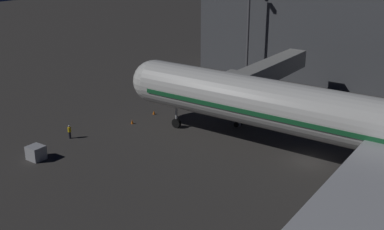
% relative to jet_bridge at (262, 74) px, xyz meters
% --- Properties ---
extents(ground_plane, '(320.00, 320.00, 0.00)m').
position_rel_jet_bridge_xyz_m(ground_plane, '(11.09, 11.49, -5.51)').
color(ground_plane, '#383533').
extents(jet_bridge, '(20.46, 3.40, 7.04)m').
position_rel_jet_bridge_xyz_m(jet_bridge, '(0.00, 0.00, 0.00)').
color(jet_bridge, '#9E9E99').
rests_on(jet_bridge, ground_plane).
extents(apron_floodlight_mast, '(2.90, 0.50, 15.86)m').
position_rel_jet_bridge_xyz_m(apron_floodlight_mast, '(-14.41, -10.18, 3.82)').
color(apron_floodlight_mast, '#59595E').
rests_on(apron_floodlight_mast, ground_plane).
extents(baggage_container_mid_row, '(1.57, 1.69, 1.52)m').
position_rel_jet_bridge_xyz_m(baggage_container_mid_row, '(27.27, -12.79, -4.75)').
color(baggage_container_mid_row, '#B7BABF').
rests_on(baggage_container_mid_row, ground_plane).
extents(ground_crew_by_tug, '(0.40, 0.40, 1.69)m').
position_rel_jet_bridge_xyz_m(ground_crew_by_tug, '(21.22, -14.36, -4.58)').
color(ground_crew_by_tug, black).
rests_on(ground_crew_by_tug, ground_plane).
extents(traffic_cone_nose_port, '(0.36, 0.36, 0.55)m').
position_rel_jet_bridge_xyz_m(traffic_cone_nose_port, '(8.89, -11.58, -5.24)').
color(traffic_cone_nose_port, orange).
rests_on(traffic_cone_nose_port, ground_plane).
extents(traffic_cone_nose_starboard, '(0.36, 0.36, 0.55)m').
position_rel_jet_bridge_xyz_m(traffic_cone_nose_starboard, '(13.29, -11.58, -5.24)').
color(traffic_cone_nose_starboard, orange).
rests_on(traffic_cone_nose_starboard, ground_plane).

